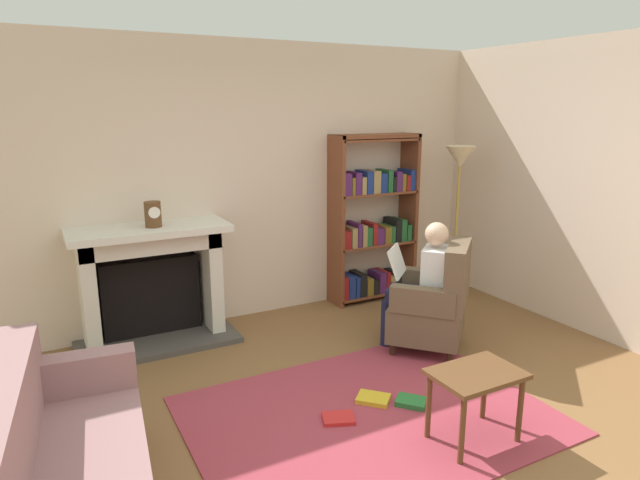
% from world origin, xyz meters
% --- Properties ---
extents(ground, '(14.00, 14.00, 0.00)m').
position_xyz_m(ground, '(0.00, 0.00, 0.00)').
color(ground, brown).
extents(back_wall, '(5.60, 0.10, 2.70)m').
position_xyz_m(back_wall, '(0.00, 2.55, 1.35)').
color(back_wall, beige).
rests_on(back_wall, ground).
extents(side_wall_right, '(0.10, 5.20, 2.70)m').
position_xyz_m(side_wall_right, '(2.65, 1.25, 1.35)').
color(side_wall_right, beige).
rests_on(side_wall_right, ground).
extents(area_rug, '(2.40, 1.80, 0.01)m').
position_xyz_m(area_rug, '(0.00, 0.30, 0.01)').
color(area_rug, '#9B3644').
rests_on(area_rug, ground).
extents(fireplace, '(1.38, 0.64, 1.08)m').
position_xyz_m(fireplace, '(-1.02, 2.30, 0.57)').
color(fireplace, '#4C4742').
rests_on(fireplace, ground).
extents(mantel_clock, '(0.14, 0.14, 0.22)m').
position_xyz_m(mantel_clock, '(-0.99, 2.20, 1.19)').
color(mantel_clock, brown).
rests_on(mantel_clock, fireplace).
extents(bookshelf, '(0.98, 0.32, 1.80)m').
position_xyz_m(bookshelf, '(1.36, 2.33, 0.86)').
color(bookshelf, brown).
rests_on(bookshelf, ground).
extents(armchair_reading, '(0.89, 0.89, 0.97)m').
position_xyz_m(armchair_reading, '(1.10, 0.95, 0.42)').
color(armchair_reading, '#331E14').
rests_on(armchair_reading, ground).
extents(seated_reader, '(0.58, 0.59, 1.14)m').
position_xyz_m(seated_reader, '(1.02, 1.04, 0.62)').
color(seated_reader, white).
rests_on(seated_reader, ground).
extents(side_table, '(0.56, 0.39, 0.48)m').
position_xyz_m(side_table, '(0.43, -0.25, 0.40)').
color(side_table, brown).
rests_on(side_table, ground).
extents(scattered_books, '(0.82, 0.44, 0.04)m').
position_xyz_m(scattered_books, '(0.12, 0.35, 0.03)').
color(scattered_books, red).
rests_on(scattered_books, area_rug).
extents(floor_lamp, '(0.32, 0.32, 1.69)m').
position_xyz_m(floor_lamp, '(2.11, 1.86, 1.43)').
color(floor_lamp, '#B7933F').
rests_on(floor_lamp, ground).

